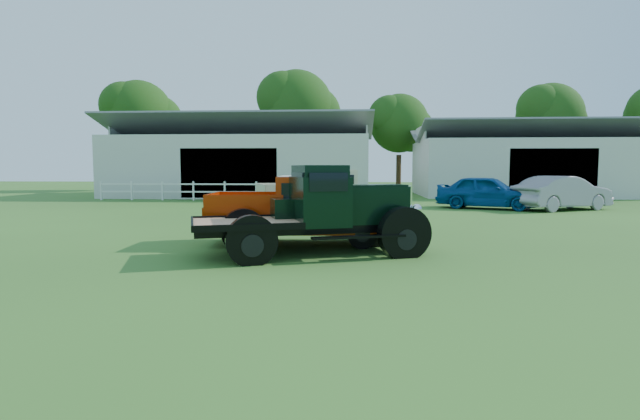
# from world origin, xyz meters

# --- Properties ---
(ground) EXTENTS (120.00, 120.00, 0.00)m
(ground) POSITION_xyz_m (0.00, 0.00, 0.00)
(ground) COLOR #365E24
(shed_left) EXTENTS (18.80, 10.20, 5.60)m
(shed_left) POSITION_xyz_m (-7.00, 26.00, 2.80)
(shed_left) COLOR silver
(shed_left) RESTS_ON ground
(shed_right) EXTENTS (16.80, 9.20, 5.20)m
(shed_right) POSITION_xyz_m (14.00, 27.00, 2.60)
(shed_right) COLOR silver
(shed_right) RESTS_ON ground
(fence_rail) EXTENTS (14.20, 0.16, 1.20)m
(fence_rail) POSITION_xyz_m (-8.00, 20.00, 0.60)
(fence_rail) COLOR white
(fence_rail) RESTS_ON ground
(tree_a) EXTENTS (6.30, 6.30, 10.50)m
(tree_a) POSITION_xyz_m (-18.00, 33.00, 5.25)
(tree_a) COLOR #195116
(tree_a) RESTS_ON ground
(tree_b) EXTENTS (6.90, 6.90, 11.50)m
(tree_b) POSITION_xyz_m (-4.00, 34.00, 5.75)
(tree_b) COLOR #195116
(tree_b) RESTS_ON ground
(tree_c) EXTENTS (5.40, 5.40, 9.00)m
(tree_c) POSITION_xyz_m (5.00, 33.00, 4.50)
(tree_c) COLOR #195116
(tree_c) RESTS_ON ground
(tree_d) EXTENTS (6.00, 6.00, 10.00)m
(tree_d) POSITION_xyz_m (18.00, 34.00, 5.00)
(tree_d) COLOR #195116
(tree_d) RESTS_ON ground
(vintage_flatbed) EXTENTS (5.77, 3.70, 2.13)m
(vintage_flatbed) POSITION_xyz_m (0.10, 0.92, 1.06)
(vintage_flatbed) COLOR black
(vintage_flatbed) RESTS_ON ground
(red_pickup) EXTENTS (5.22, 2.24, 1.87)m
(red_pickup) POSITION_xyz_m (-0.41, 2.63, 0.93)
(red_pickup) COLOR #9C2403
(red_pickup) RESTS_ON ground
(white_pickup) EXTENTS (5.70, 3.81, 1.95)m
(white_pickup) POSITION_xyz_m (0.08, 7.64, 0.98)
(white_pickup) COLOR #BCB797
(white_pickup) RESTS_ON ground
(misc_car_blue) EXTENTS (5.31, 3.89, 1.68)m
(misc_car_blue) POSITION_xyz_m (7.75, 14.64, 0.84)
(misc_car_blue) COLOR navy
(misc_car_blue) RESTS_ON ground
(misc_car_grey) EXTENTS (5.28, 3.87, 1.66)m
(misc_car_grey) POSITION_xyz_m (11.15, 14.08, 0.83)
(misc_car_grey) COLOR gray
(misc_car_grey) RESTS_ON ground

